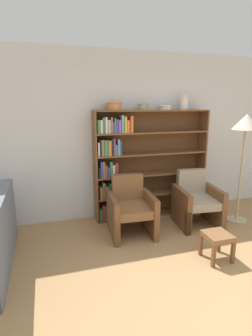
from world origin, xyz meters
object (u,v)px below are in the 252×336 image
(bowl_stoneware, at_px, (114,106))
(bowl_terracotta, at_px, (143,106))
(armchair_leather, at_px, (131,208))
(armchair_cushioned, at_px, (196,201))
(footstool, at_px, (217,239))
(vase_tall, at_px, (184,103))
(floor_lamp, at_px, (246,128))
(bookshelf, at_px, (139,165))
(bowl_olive, at_px, (165,107))

(bowl_stoneware, height_order, bowl_terracotta, bowl_stoneware)
(bowl_terracotta, xyz_separation_m, armchair_leather, (-0.39, -0.57, -1.49))
(armchair_cushioned, bearing_deg, armchair_leather, 6.23)
(bowl_stoneware, xyz_separation_m, footstool, (0.91, -1.56, -1.61))
(bowl_terracotta, bearing_deg, bowl_stoneware, 180.00)
(bowl_stoneware, xyz_separation_m, vase_tall, (1.21, 0.00, 0.04))
(floor_lamp, bearing_deg, footstool, -139.27)
(bookshelf, relative_size, bowl_olive, 9.37)
(armchair_leather, relative_size, floor_lamp, 0.49)
(vase_tall, relative_size, armchair_cushioned, 0.27)
(armchair_cushioned, relative_size, footstool, 2.46)
(bookshelf, xyz_separation_m, floor_lamp, (1.51, -0.68, 0.63))
(floor_lamp, bearing_deg, bookshelf, 155.60)
(bowl_stoneware, bearing_deg, vase_tall, 0.00)
(bowl_stoneware, relative_size, footstool, 0.71)
(floor_lamp, bearing_deg, bowl_terracotta, 155.22)
(bowl_olive, bearing_deg, bowl_stoneware, -180.00)
(bowl_olive, xyz_separation_m, vase_tall, (0.34, -0.00, 0.06))
(bookshelf, height_order, bowl_stoneware, bowl_stoneware)
(floor_lamp, relative_size, footstool, 5.04)
(bookshelf, relative_size, armchair_cushioned, 2.29)
(bowl_terracotta, xyz_separation_m, footstool, (0.42, -1.56, -1.60))
(bowl_stoneware, bearing_deg, armchair_cushioned, -25.35)
(footstool, bearing_deg, bowl_terracotta, 105.08)
(bookshelf, distance_m, vase_tall, 1.28)
(bookshelf, bearing_deg, bowl_stoneware, -178.36)
(bowl_terracotta, distance_m, armchair_leather, 1.64)
(vase_tall, bearing_deg, footstool, -101.16)
(bowl_olive, distance_m, armchair_leather, 1.76)
(bowl_stoneware, xyz_separation_m, bowl_terracotta, (0.48, 0.00, -0.01))
(bowl_terracotta, distance_m, floor_lamp, 1.64)
(bowl_olive, height_order, vase_tall, vase_tall)
(bowl_olive, bearing_deg, footstool, -88.88)
(floor_lamp, bearing_deg, bowl_olive, 147.75)
(armchair_leather, distance_m, armchair_cushioned, 1.11)
(vase_tall, height_order, armchair_leather, vase_tall)
(bowl_stoneware, height_order, floor_lamp, bowl_stoneware)
(bowl_stoneware, distance_m, bowl_terracotta, 0.49)
(bowl_olive, bearing_deg, bookshelf, 178.40)
(armchair_cushioned, distance_m, floor_lamp, 1.37)
(armchair_cushioned, xyz_separation_m, footstool, (-0.30, -0.99, -0.11))
(bowl_stoneware, relative_size, bowl_olive, 1.19)
(bookshelf, bearing_deg, armchair_leather, -119.67)
(vase_tall, relative_size, armchair_leather, 0.27)
(armchair_leather, xyz_separation_m, armchair_cushioned, (1.11, -0.00, 0.00))
(bowl_terracotta, bearing_deg, bookshelf, 166.85)
(bookshelf, height_order, bowl_terracotta, bowl_terracotta)
(bowl_olive, xyz_separation_m, footstool, (0.03, -1.56, -1.58))
(armchair_leather, xyz_separation_m, footstool, (0.81, -0.99, -0.11))
(bowl_olive, relative_size, armchair_leather, 0.24)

